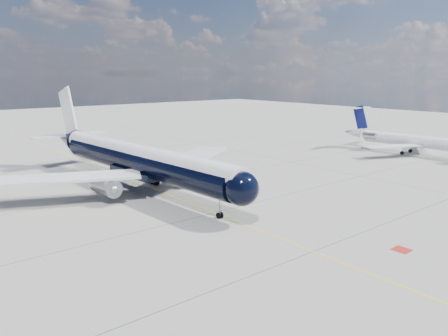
# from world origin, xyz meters

# --- Properties ---
(ground) EXTENTS (320.00, 320.00, 0.00)m
(ground) POSITION_xyz_m (0.00, 30.00, 0.00)
(ground) COLOR gray
(ground) RESTS_ON ground
(taxiway_centerline) EXTENTS (0.16, 160.00, 0.01)m
(taxiway_centerline) POSITION_xyz_m (0.00, 25.00, 0.00)
(taxiway_centerline) COLOR yellow
(taxiway_centerline) RESTS_ON ground
(red_marking) EXTENTS (1.60, 1.60, 0.01)m
(red_marking) POSITION_xyz_m (6.80, -10.00, 0.00)
(red_marking) COLOR maroon
(red_marking) RESTS_ON ground
(main_airliner) EXTENTS (40.28, 49.12, 14.19)m
(main_airliner) POSITION_xyz_m (-1.89, 25.91, 4.40)
(main_airliner) COLOR black
(main_airliner) RESTS_ON ground
(regional_jet) EXTENTS (24.33, 27.97, 9.47)m
(regional_jet) POSITION_xyz_m (54.98, 16.80, 2.99)
(regional_jet) COLOR silver
(regional_jet) RESTS_ON ground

